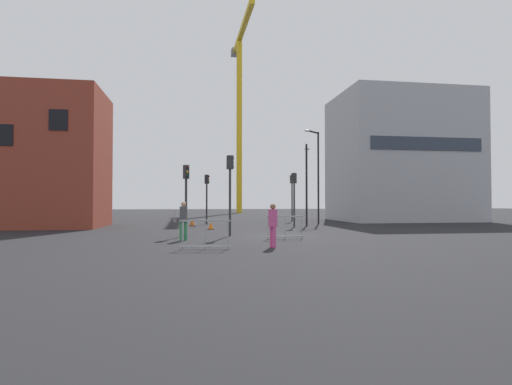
# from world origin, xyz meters

# --- Properties ---
(ground) EXTENTS (160.00, 160.00, 0.00)m
(ground) POSITION_xyz_m (0.00, 0.00, 0.00)
(ground) COLOR black
(brick_building) EXTENTS (10.41, 6.17, 9.37)m
(brick_building) POSITION_xyz_m (-15.75, 9.05, 4.68)
(brick_building) COLOR brown
(brick_building) RESTS_ON ground
(office_block) EXTENTS (11.81, 8.82, 11.68)m
(office_block) POSITION_xyz_m (14.82, 14.90, 5.84)
(office_block) COLOR #A8AAB2
(office_block) RESTS_ON ground
(construction_crane) EXTENTS (1.40, 19.53, 28.66)m
(construction_crane) POSITION_xyz_m (2.91, 43.72, 18.69)
(construction_crane) COLOR gold
(construction_crane) RESTS_ON ground
(streetlamp_tall) EXTENTS (1.54, 1.34, 7.36)m
(streetlamp_tall) POSITION_xyz_m (5.37, 10.66, 4.36)
(streetlamp_tall) COLOR black
(streetlamp_tall) RESTS_ON ground
(streetlamp_short) EXTENTS (0.81, 1.88, 5.93)m
(streetlamp_short) POSITION_xyz_m (3.83, 8.19, 3.62)
(streetlamp_short) COLOR black
(streetlamp_short) RESTS_ON ground
(traffic_light_verge) EXTENTS (0.39, 0.32, 3.85)m
(traffic_light_verge) POSITION_xyz_m (-3.33, 11.11, 2.59)
(traffic_light_verge) COLOR #232326
(traffic_light_verge) RESTS_ON ground
(traffic_light_near) EXTENTS (0.33, 0.39, 3.62)m
(traffic_light_near) POSITION_xyz_m (-4.72, 0.53, 2.45)
(traffic_light_near) COLOR #2D2D30
(traffic_light_near) RESTS_ON ground
(traffic_light_corner) EXTENTS (0.38, 0.36, 3.73)m
(traffic_light_corner) POSITION_xyz_m (2.49, 6.65, 2.52)
(traffic_light_corner) COLOR #2D2D30
(traffic_light_corner) RESTS_ON ground
(traffic_light_island) EXTENTS (0.35, 0.39, 4.11)m
(traffic_light_island) POSITION_xyz_m (4.35, 14.77, 2.75)
(traffic_light_island) COLOR #2D2D30
(traffic_light_island) RESTS_ON ground
(traffic_light_crosswalk) EXTENTS (0.39, 0.33, 4.10)m
(traffic_light_crosswalk) POSITION_xyz_m (-2.51, 0.07, 2.75)
(traffic_light_crosswalk) COLOR #2D2D30
(traffic_light_crosswalk) RESTS_ON ground
(pedestrian_walking) EXTENTS (0.34, 0.34, 1.76)m
(pedestrian_walking) POSITION_xyz_m (-4.79, -1.99, 1.02)
(pedestrian_walking) COLOR #2D844C
(pedestrian_walking) RESTS_ON ground
(pedestrian_waiting) EXTENTS (0.34, 0.34, 1.67)m
(pedestrian_waiting) POSITION_xyz_m (-1.37, -5.45, 0.97)
(pedestrian_waiting) COLOR #D14C8C
(pedestrian_waiting) RESTS_ON ground
(safety_barrier_rear) EXTENTS (1.84, 0.29, 1.08)m
(safety_barrier_rear) POSITION_xyz_m (-3.92, -5.68, 0.56)
(safety_barrier_rear) COLOR #9EA0A5
(safety_barrier_rear) RESTS_ON ground
(safety_barrier_left_run) EXTENTS (0.33, 1.84, 1.08)m
(safety_barrier_left_run) POSITION_xyz_m (-5.88, 13.99, 0.56)
(safety_barrier_left_run) COLOR #B2B5BA
(safety_barrier_left_run) RESTS_ON ground
(safety_barrier_mid_span) EXTENTS (1.85, 0.24, 1.08)m
(safety_barrier_mid_span) POSITION_xyz_m (-0.10, -1.97, 0.56)
(safety_barrier_mid_span) COLOR #9EA0A5
(safety_barrier_mid_span) RESTS_ON ground
(traffic_cone_orange) EXTENTS (0.46, 0.46, 0.46)m
(traffic_cone_orange) POSITION_xyz_m (-3.26, 5.34, 0.21)
(traffic_cone_orange) COLOR black
(traffic_cone_orange) RESTS_ON ground
(traffic_cone_on_verge) EXTENTS (0.50, 0.50, 0.51)m
(traffic_cone_on_verge) POSITION_xyz_m (-4.43, 9.88, 0.23)
(traffic_cone_on_verge) COLOR black
(traffic_cone_on_verge) RESTS_ON ground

